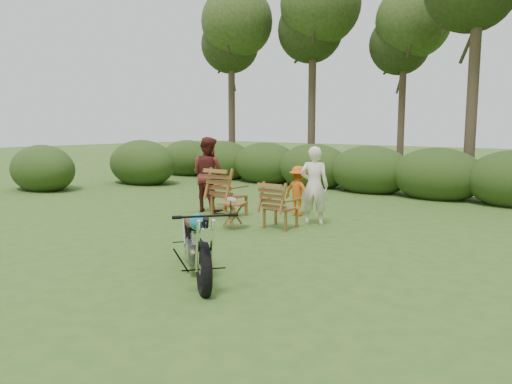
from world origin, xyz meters
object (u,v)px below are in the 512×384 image
Objects in this scene: lawn_chair_left at (229,216)px; motorcycle at (197,275)px; side_table at (233,216)px; child at (298,216)px; lawn_chair_right at (280,228)px; adult_b at (209,211)px; adult_a at (313,224)px; cup at (234,200)px.

motorcycle is at bearing 122.31° from lawn_chair_left.
child is at bearing 85.18° from side_table.
lawn_chair_left reaches higher than lawn_chair_right.
side_table is at bearing 146.82° from adult_b.
lawn_chair_right is 0.97m from side_table.
motorcycle is at bearing 76.67° from adult_a.
cup is at bearing 32.26° from adult_a.
cup is at bearing 41.82° from lawn_chair_right.
lawn_chair_right is 8.36× the size of cup.
motorcycle reaches higher than lawn_chair_left.
child is at bearing -73.94° from lawn_chair_right.
lawn_chair_right is at bearing 164.74° from lawn_chair_left.
motorcycle is 18.94× the size of cup.
motorcycle is at bearing -56.70° from side_table.
motorcycle is 3.04m from cup.
side_table is 0.30× the size of adult_b.
lawn_chair_left is 2.06× the size of side_table.
lawn_chair_right is 0.82× the size of child.
side_table is (-1.65, 2.51, 0.26)m from motorcycle.
side_table reaches higher than lawn_chair_right.
lawn_chair_right is at bearing 112.42° from child.
child is at bearing 144.90° from motorcycle.
lawn_chair_left is at bearing 170.23° from adult_b.
side_table is 0.30m from cup.
adult_a is 1.00m from child.
lawn_chair_left is 1.51m from cup.
adult_a is at bearing 144.76° from child.
motorcycle is 1.19× the size of adult_b.
lawn_chair_right is at bearing 46.56° from cup.
adult_a is at bearing 136.54° from motorcycle.
adult_a is (0.31, 0.70, 0.00)m from lawn_chair_right.
child is at bearing 86.16° from cup.
adult_b is at bearing 148.86° from cup.
side_table is (-0.66, -0.66, 0.26)m from lawn_chair_right.
lawn_chair_left is at bearing -15.14° from lawn_chair_right.
child is (1.15, 1.00, 0.00)m from lawn_chair_left.
lawn_chair_right is 0.77m from adult_a.
child is at bearing -60.15° from adult_a.
adult_b is 2.11m from child.
adult_a is (-0.68, 3.88, 0.00)m from motorcycle.
cup is (1.02, -0.96, 0.56)m from lawn_chair_left.
adult_a reaches higher than motorcycle.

